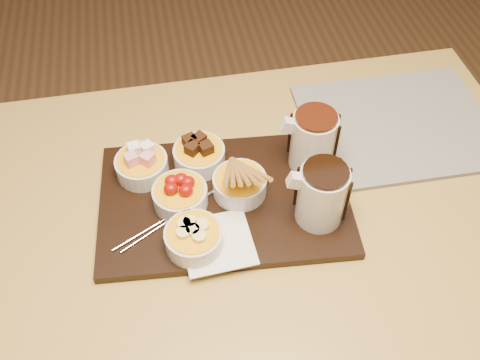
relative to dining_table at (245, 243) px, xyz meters
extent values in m
cube|color=#AD8F40|center=(0.00, 0.00, 0.08)|extent=(1.20, 0.80, 0.04)
cylinder|color=#AD8F40|center=(-0.54, 0.34, -0.30)|extent=(0.06, 0.06, 0.71)
cylinder|color=#AD8F40|center=(0.54, 0.34, -0.30)|extent=(0.06, 0.06, 0.71)
cube|color=black|center=(-0.03, 0.03, 0.11)|extent=(0.48, 0.34, 0.02)
cube|color=white|center=(-0.06, -0.07, 0.12)|extent=(0.13, 0.13, 0.00)
cylinder|color=beige|center=(-0.18, 0.12, 0.14)|extent=(0.10, 0.10, 0.04)
cylinder|color=beige|center=(-0.07, 0.12, 0.14)|extent=(0.10, 0.10, 0.04)
cylinder|color=beige|center=(-0.11, 0.03, 0.14)|extent=(0.10, 0.10, 0.04)
cylinder|color=beige|center=(0.00, 0.04, 0.14)|extent=(0.10, 0.10, 0.04)
cylinder|color=beige|center=(-0.10, -0.06, 0.14)|extent=(0.10, 0.10, 0.04)
cylinder|color=silver|center=(0.13, -0.04, 0.17)|extent=(0.09, 0.09, 0.12)
cylinder|color=silver|center=(0.15, 0.09, 0.17)|extent=(0.09, 0.09, 0.12)
cube|color=beige|center=(0.36, 0.16, 0.10)|extent=(0.40, 0.32, 0.01)
camera|label=1|loc=(-0.12, -0.58, 0.90)|focal=40.00mm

